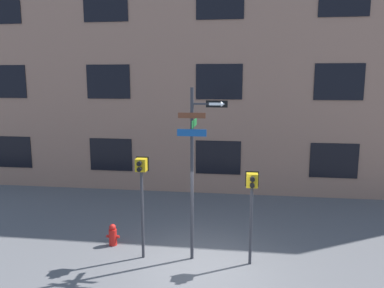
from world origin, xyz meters
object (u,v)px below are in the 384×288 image
object	(u,v)px
pedestrian_signal_right	(252,194)
fire_hydrant	(113,235)
street_sign_pole	(195,160)
pedestrian_signal_left	(142,182)

from	to	relation	value
pedestrian_signal_right	fire_hydrant	size ratio (longest dim) A/B	3.85
street_sign_pole	pedestrian_signal_left	bearing A→B (deg)	-175.41
street_sign_pole	pedestrian_signal_left	distance (m)	1.56
pedestrian_signal_left	fire_hydrant	xyz separation A→B (m)	(-1.11, 0.66, -1.87)
street_sign_pole	pedestrian_signal_left	xyz separation A→B (m)	(-1.43, -0.11, -0.61)
street_sign_pole	fire_hydrant	world-z (taller)	street_sign_pole
street_sign_pole	pedestrian_signal_right	xyz separation A→B (m)	(1.52, -0.10, -0.82)
pedestrian_signal_left	street_sign_pole	bearing A→B (deg)	4.59
street_sign_pole	pedestrian_signal_right	bearing A→B (deg)	-3.58
street_sign_pole	fire_hydrant	xyz separation A→B (m)	(-2.54, 0.54, -2.48)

